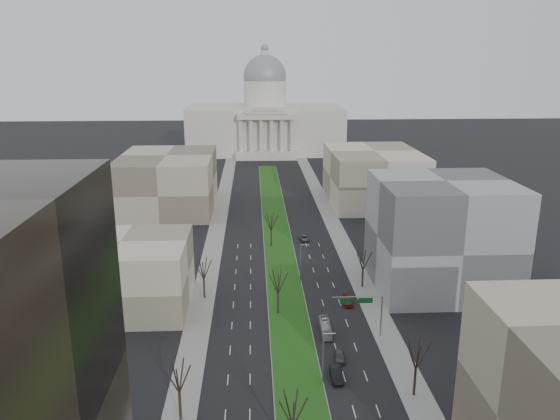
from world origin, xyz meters
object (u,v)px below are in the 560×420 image
object	(u,v)px
car_red	(347,301)
car_grey_far	(304,238)
car_grey_near	(340,356)
box_van	(325,328)
car_black	(336,374)

from	to	relation	value
car_red	car_grey_far	distance (m)	40.90
car_grey_near	box_van	distance (m)	9.55
car_grey_near	car_grey_far	distance (m)	61.92
car_grey_near	box_van	world-z (taller)	box_van
car_red	car_black	bearing A→B (deg)	-100.49
car_black	box_van	world-z (taller)	box_van
car_black	car_grey_far	xyz separation A→B (m)	(1.13, 67.41, -0.20)
car_black	car_red	world-z (taller)	car_black
car_grey_near	car_grey_far	size ratio (longest dim) A/B	0.91
box_van	car_black	bearing A→B (deg)	-89.18
car_grey_far	car_red	bearing A→B (deg)	-85.98
car_grey_near	box_van	xyz separation A→B (m)	(-1.18, 9.47, 0.32)
box_van	car_grey_far	bearing A→B (deg)	90.65
car_black	car_red	size ratio (longest dim) A/B	1.09
car_red	box_van	bearing A→B (deg)	-114.38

